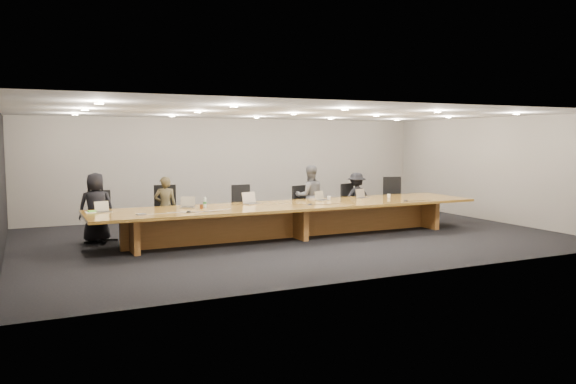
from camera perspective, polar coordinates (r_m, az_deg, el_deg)
name	(u,v)px	position (r m, az deg, el deg)	size (l,w,h in m)	color
ground	(294,237)	(12.79, 0.58, -4.58)	(12.00, 12.00, 0.00)	black
back_wall	(233,167)	(16.31, -5.56, 2.51)	(12.00, 0.02, 2.80)	#B0ACA0
conference_table	(294,214)	(12.71, 0.58, -2.27)	(9.00, 1.80, 0.75)	brown
chair_far_left	(99,216)	(12.71, -18.63, -2.34)	(0.58, 0.58, 1.13)	black
chair_left	(166,210)	(13.07, -12.33, -1.85)	(0.61, 0.61, 1.19)	black
chair_mid_left	(244,207)	(13.67, -4.45, -1.56)	(0.57, 0.57, 1.13)	black
chair_mid_right	(305,206)	(14.15, 1.72, -1.44)	(0.54, 0.54, 1.06)	black
chair_right	(353,203)	(14.99, 6.58, -1.10)	(0.54, 0.54, 1.06)	black
chair_far_right	(395,198)	(15.57, 10.85, -0.64)	(0.61, 0.61, 1.21)	black
person_a	(96,207)	(12.77, -18.91, -1.48)	(0.73, 0.48, 1.50)	black
person_b	(165,207)	(12.97, -12.35, -1.48)	(0.50, 0.33, 1.38)	#3D3621
person_c	(310,196)	(14.17, 2.23, -0.43)	(0.76, 0.59, 1.56)	#525254
person_d	(356,198)	(14.97, 6.96, -0.58)	(0.86, 0.50, 1.33)	black
laptop_a	(104,207)	(11.82, -18.23, -1.44)	(0.29, 0.21, 0.23)	#BAB08E
laptop_b	(187,202)	(12.19, -10.21, -1.02)	(0.31, 0.23, 0.24)	tan
laptop_c	(252,198)	(12.69, -3.66, -0.61)	(0.36, 0.26, 0.28)	#B8A68C
laptop_d	(323,196)	(13.41, 3.54, -0.38)	(0.30, 0.22, 0.24)	#BEB191
laptop_e	(364,193)	(14.06, 7.68, -0.15)	(0.30, 0.22, 0.24)	tan
water_bottle	(205,203)	(12.10, -8.45, -1.09)	(0.07, 0.07, 0.22)	silver
amber_mug	(202,207)	(11.97, -8.78, -1.47)	(0.08, 0.08, 0.09)	brown
paper_cup_near	(329,198)	(13.50, 4.18, -0.63)	(0.09, 0.09, 0.10)	white
paper_cup_far	(389,196)	(14.27, 10.22, -0.39)	(0.08, 0.08, 0.10)	white
notepad	(92,212)	(11.88, -19.27, -1.96)	(0.25, 0.20, 0.01)	white
lime_gadget	(92,211)	(11.89, -19.26, -1.85)	(0.17, 0.10, 0.03)	#6AD539
av_box	(141,214)	(11.23, -14.71, -2.21)	(0.17, 0.13, 0.03)	#ACACB0
mic_left	(189,212)	(11.43, -10.05, -1.98)	(0.13, 0.13, 0.03)	black
mic_center	(310,204)	(12.53, 2.28, -1.25)	(0.13, 0.13, 0.03)	black
mic_right	(406,201)	(13.56, 11.90, -0.86)	(0.12, 0.12, 0.03)	black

